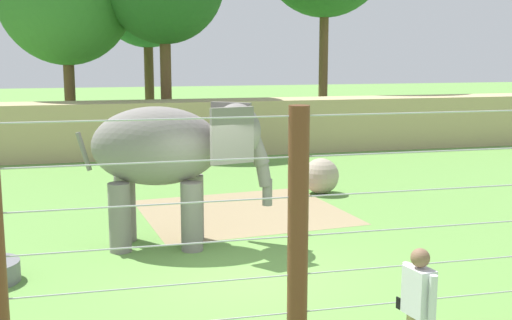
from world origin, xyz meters
name	(u,v)px	position (x,y,z in m)	size (l,w,h in m)	color
ground_plane	(245,275)	(0.00, 0.00, 0.00)	(120.00, 120.00, 0.00)	#609342
dirt_patch	(243,212)	(0.95, 4.40, 0.00)	(4.68, 4.21, 0.01)	#937F5B
embankment_wall	(164,128)	(0.00, 13.54, 1.01)	(36.00, 1.80, 2.02)	tan
elephant	(171,152)	(-1.00, 2.09, 1.89)	(3.81, 1.90, 2.85)	gray
enrichment_ball	(321,176)	(3.47, 5.90, 0.49)	(0.98, 0.98, 0.98)	tan
cable_fence	(299,234)	(0.00, -3.11, 1.62)	(8.16, 0.26, 3.22)	brown
zookeeper	(418,311)	(1.09, -4.19, 0.93)	(0.29, 0.58, 1.67)	tan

